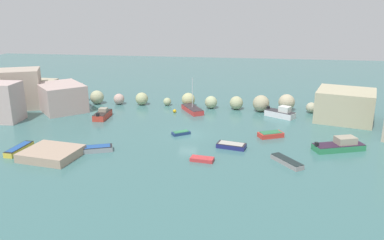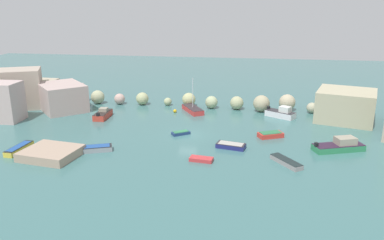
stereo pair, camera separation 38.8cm
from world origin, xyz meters
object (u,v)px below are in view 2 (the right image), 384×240
at_px(moored_boat_2, 181,133).
at_px(moored_boat_7, 97,148).
at_px(stone_dock, 51,153).
at_px(moored_boat_6, 201,159).
at_px(channel_buoy, 175,111).
at_px(moored_boat_3, 281,113).
at_px(moored_boat_1, 103,114).
at_px(moored_boat_4, 340,146).
at_px(moored_boat_9, 231,146).
at_px(moored_boat_0, 193,109).
at_px(moored_boat_10, 271,135).
at_px(moored_boat_5, 286,162).
at_px(moored_boat_8, 19,149).

relative_size(moored_boat_2, moored_boat_7, 0.66).
height_order(stone_dock, moored_boat_6, stone_dock).
xyz_separation_m(channel_buoy, moored_boat_3, (17.30, -0.07, 0.39)).
relative_size(moored_boat_1, moored_boat_7, 1.15).
bearing_deg(moored_boat_4, channel_buoy, 129.68).
xyz_separation_m(moored_boat_7, moored_boat_9, (16.27, 3.65, -0.03)).
height_order(stone_dock, moored_boat_0, moored_boat_0).
relative_size(moored_boat_7, moored_boat_10, 1.08).
relative_size(moored_boat_3, moored_boat_4, 0.74).
xyz_separation_m(moored_boat_1, moored_boat_2, (13.76, -6.14, -0.33)).
relative_size(stone_dock, moored_boat_3, 1.24).
distance_m(moored_boat_5, moored_boat_7, 22.77).
distance_m(moored_boat_0, moored_boat_10, 16.60).
bearing_deg(moored_boat_9, channel_buoy, -43.34).
bearing_deg(moored_boat_1, moored_boat_6, -132.14).
height_order(moored_boat_9, moored_boat_10, moored_boat_10).
height_order(moored_boat_3, moored_boat_9, moored_boat_3).
distance_m(moored_boat_1, moored_boat_4, 35.47).
bearing_deg(stone_dock, moored_boat_6, 5.26).
height_order(moored_boat_2, moored_boat_3, moored_boat_3).
relative_size(moored_boat_0, moored_boat_9, 1.50).
xyz_separation_m(moored_boat_0, moored_boat_8, (-18.31, -21.19, -0.06)).
distance_m(channel_buoy, moored_boat_9, 18.19).
relative_size(moored_boat_1, moored_boat_9, 1.18).
bearing_deg(channel_buoy, moored_boat_9, -55.81).
relative_size(moored_boat_0, moored_boat_7, 1.45).
xyz_separation_m(moored_boat_3, moored_boat_7, (-23.35, -18.63, -0.33)).
xyz_separation_m(moored_boat_0, moored_boat_1, (-13.58, -5.66, 0.13)).
bearing_deg(moored_boat_1, moored_boat_7, -163.45).
distance_m(moored_boat_8, moored_boat_9, 26.20).
relative_size(moored_boat_4, moored_boat_7, 1.66).
relative_size(moored_boat_4, moored_boat_9, 1.71).
distance_m(moored_boat_6, moored_boat_10, 12.71).
distance_m(moored_boat_3, moored_boat_7, 29.87).
distance_m(moored_boat_1, moored_boat_10, 26.56).
bearing_deg(channel_buoy, moored_boat_10, -33.37).
height_order(moored_boat_5, moored_boat_9, moored_boat_9).
relative_size(moored_boat_6, moored_boat_7, 0.71).
relative_size(moored_boat_5, moored_boat_9, 1.10).
bearing_deg(stone_dock, moored_boat_9, 17.03).
bearing_deg(moored_boat_3, moored_boat_7, -109.23).
bearing_deg(moored_boat_2, moored_boat_6, -100.57).
relative_size(moored_boat_3, moored_boat_5, 1.16).
distance_m(channel_buoy, moored_boat_6, 21.03).
bearing_deg(moored_boat_7, moored_boat_10, 0.21).
relative_size(channel_buoy, moored_boat_7, 0.14).
height_order(channel_buoy, moored_boat_4, moored_boat_4).
bearing_deg(moored_boat_4, moored_boat_3, 94.61).
distance_m(channel_buoy, moored_boat_5, 25.47).
relative_size(moored_boat_6, moored_boat_10, 0.76).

